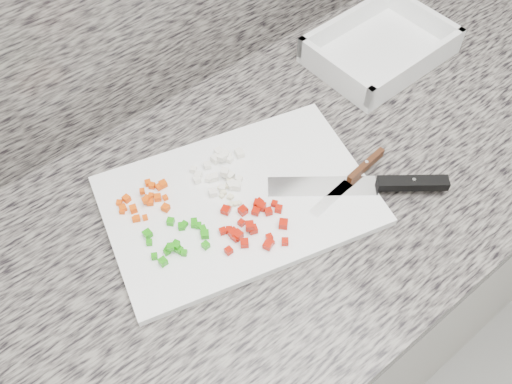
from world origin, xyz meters
TOP-DOWN VIEW (x-y plane):
  - cabinet at (0.00, 1.44)m, footprint 3.92×0.62m
  - countertop at (0.00, 1.44)m, footprint 3.96×0.64m
  - cutting_board at (-0.07, 1.46)m, footprint 0.48×0.38m
  - carrot_pile at (-0.19, 1.55)m, footprint 0.09×0.07m
  - onion_pile at (-0.05, 1.52)m, footprint 0.10×0.09m
  - green_pepper_pile at (-0.18, 1.45)m, footprint 0.10×0.08m
  - red_pepper_pile at (-0.08, 1.40)m, footprint 0.12×0.12m
  - garlic_pile at (-0.07, 1.47)m, footprint 0.05×0.05m
  - chef_knife at (0.13, 1.33)m, footprint 0.25×0.21m
  - paring_knife at (0.11, 1.37)m, footprint 0.18×0.03m
  - tray at (0.37, 1.56)m, footprint 0.27×0.20m

SIDE VIEW (x-z plane):
  - cabinet at x=0.00m, z-range 0.00..0.86m
  - countertop at x=0.00m, z-range 0.86..0.90m
  - cutting_board at x=-0.07m, z-range 0.90..0.91m
  - garlic_pile at x=-0.07m, z-range 0.91..0.92m
  - tray at x=0.37m, z-range 0.89..0.95m
  - green_pepper_pile at x=-0.18m, z-range 0.91..0.93m
  - chef_knife at x=0.13m, z-range 0.91..0.93m
  - carrot_pile at x=-0.19m, z-range 0.91..0.93m
  - paring_knife at x=0.11m, z-range 0.91..0.93m
  - red_pepper_pile at x=-0.08m, z-range 0.91..0.93m
  - onion_pile at x=-0.05m, z-range 0.91..0.93m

